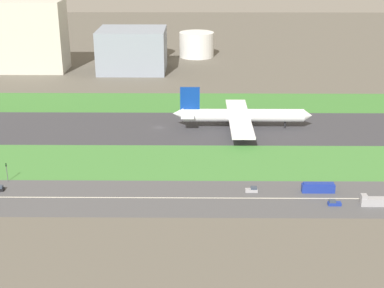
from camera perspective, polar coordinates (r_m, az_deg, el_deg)
name	(u,v)px	position (r m, az deg, el deg)	size (l,w,h in m)	color
ground_plane	(159,128)	(258.30, -3.44, 1.69)	(800.00, 800.00, 0.00)	#5B564C
runway	(159,128)	(258.29, -3.44, 1.70)	(280.00, 46.00, 0.10)	#38383D
grass_median_north	(164,103)	(297.18, -2.92, 4.33)	(280.00, 36.00, 0.10)	#3D7A33
grass_median_south	(153,162)	(220.16, -4.13, -1.85)	(280.00, 36.00, 0.10)	#427F38
highway	(145,198)	(191.22, -4.86, -5.60)	(280.00, 28.00, 0.10)	#4C4C4F
highway_centerline	(145,198)	(191.20, -4.86, -5.59)	(266.00, 0.50, 0.01)	silver
airliner	(240,115)	(256.49, 5.01, 2.97)	(65.00, 56.00, 19.70)	white
car_4	(334,203)	(191.25, 14.54, -5.96)	(4.40, 1.80, 2.00)	navy
car_1	(252,190)	(195.50, 6.27, -4.74)	(4.40, 1.80, 2.00)	#99999E
truck_0	(372,201)	(194.41, 18.24, -5.67)	(8.40, 2.50, 4.00)	#99999E
bus_1	(318,188)	(198.82, 12.99, -4.44)	(11.60, 2.50, 3.50)	navy
traffic_light	(7,171)	(212.08, -18.71, -2.66)	(0.36, 0.50, 7.20)	#4C4C51
terminal_building	(32,36)	(378.15, -16.33, 10.71)	(43.00, 24.69, 45.58)	beige
hangar_building	(132,50)	(366.62, -6.22, 9.69)	(43.51, 36.71, 27.63)	gray
fuel_tank_west	(151,44)	(410.66, -4.30, 10.30)	(23.85, 23.85, 17.95)	silver
fuel_tank_centre	(197,45)	(409.27, 0.48, 10.31)	(25.33, 25.33, 17.87)	silver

